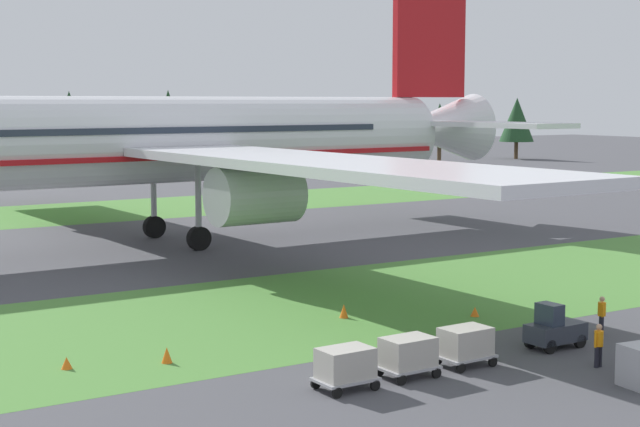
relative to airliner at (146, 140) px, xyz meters
The scene contains 14 objects.
grass_strip_near 26.08m from the airliner, 74.45° to the right, with size 320.00×17.95×0.01m, color #4C8438.
grass_strip_far 25.96m from the airliner, 74.37° to the left, with size 320.00×17.95×0.01m, color #4C8438.
airliner is the anchor object (origin of this frame).
baggage_tug 37.41m from the airliner, 84.59° to the right, with size 2.63×1.35×1.97m.
cargo_dolly_lead 37.37m from the airliner, 92.43° to the right, with size 2.23×1.55×1.55m.
cargo_dolly_second 37.66m from the airliner, 96.91° to the right, with size 2.23×1.55×1.55m.
cargo_dolly_third 38.17m from the airliner, 101.30° to the right, with size 2.23×1.55×1.55m.
ground_crew_marshaller 37.28m from the airliner, 78.87° to the right, with size 0.39×0.46×1.74m.
ground_crew_loader 40.32m from the airliner, 86.01° to the right, with size 0.55×0.36×1.74m.
taxiway_marker_0 32.93m from the airliner, 110.83° to the right, with size 0.44×0.44×0.65m, color orange.
taxiway_marker_1 31.41m from the airliner, 81.12° to the right, with size 0.44×0.44×0.47m, color orange.
taxiway_marker_2 28.00m from the airliner, 91.88° to the right, with size 0.44×0.44×0.67m, color orange.
taxiway_marker_3 33.29m from the airliner, 117.73° to the right, with size 0.44×0.44×0.48m, color orange.
distant_tree_line 68.00m from the airliner, 79.60° to the left, with size 188.77×10.46×12.18m.
Camera 1 is at (-33.06, -18.50, 10.44)m, focal length 54.28 mm.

